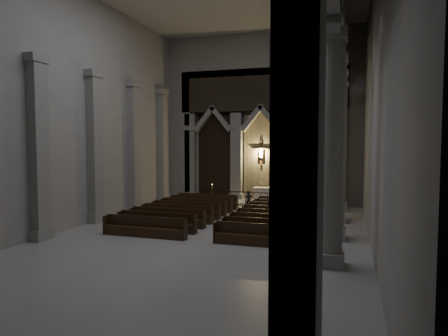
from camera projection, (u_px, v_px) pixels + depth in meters
name	position (u px, v px, depth m)	size (l,w,h in m)	color
room	(205.00, 66.00, 17.37)	(24.00, 24.10, 12.00)	#A5A29C
sanctuary_wall	(261.00, 109.00, 28.41)	(14.00, 0.77, 12.00)	gray
right_arcade	(337.00, 59.00, 16.97)	(1.00, 24.00, 12.00)	gray
left_pilasters	(116.00, 149.00, 22.97)	(0.60, 13.00, 8.03)	gray
sanctuary_step	(258.00, 202.00, 27.95)	(8.50, 2.60, 0.15)	gray
altar	(267.00, 194.00, 28.22)	(1.82, 0.73, 0.93)	beige
altar_rail	(253.00, 197.00, 26.49)	(5.11, 0.09, 1.00)	black
candle_stand_left	(212.00, 198.00, 28.13)	(0.22, 0.22, 1.32)	#AB6A34
candle_stand_right	(301.00, 202.00, 26.18)	(0.23, 0.23, 1.33)	#AB6A34
pews	(228.00, 217.00, 21.21)	(9.47, 8.76, 0.91)	black
worshipper	(249.00, 201.00, 24.64)	(0.47, 0.31, 1.29)	black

